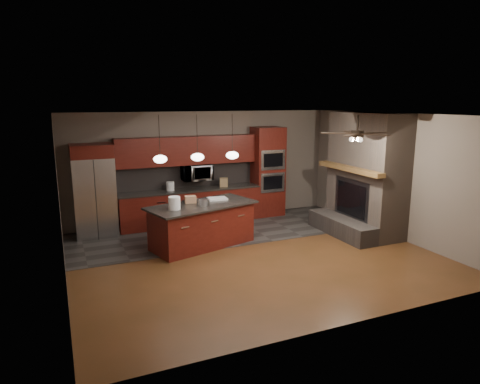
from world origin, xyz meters
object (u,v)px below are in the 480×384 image
cardboard_box (190,199)px  counter_bucket (170,186)px  oven_tower (268,172)px  paint_tray (217,199)px  white_bucket (174,203)px  counter_box (224,182)px  paint_can (203,203)px  refrigerator (94,191)px  kitchen_island (202,225)px  microwave (197,172)px

cardboard_box → counter_bucket: bearing=101.0°
oven_tower → paint_tray: bearing=-143.9°
white_bucket → counter_bucket: (0.41, 1.93, -0.04)m
oven_tower → cardboard_box: oven_tower is taller
oven_tower → counter_box: bearing=-178.1°
counter_bucket → counter_box: counter_box is taller
white_bucket → paint_can: 0.64m
oven_tower → white_bucket: (-3.08, -1.92, -0.14)m
white_bucket → cardboard_box: 0.62m
oven_tower → paint_can: (-2.45, -1.84, -0.21)m
refrigerator → kitchen_island: 2.67m
microwave → white_bucket: 2.28m
white_bucket → paint_can: (0.63, 0.08, -0.07)m
paint_can → counter_bucket: (-0.22, 1.85, 0.03)m
oven_tower → refrigerator: size_ratio=1.12×
oven_tower → refrigerator: bearing=-179.1°
paint_can → counter_box: size_ratio=0.84×
refrigerator → paint_tray: 2.83m
paint_can → cardboard_box: 0.38m
kitchen_island → counter_bucket: size_ratio=11.37×
paint_tray → refrigerator: bearing=154.9°
counter_bucket → kitchen_island: bearing=-82.5°
paint_can → counter_bucket: counter_bucket is taller
microwave → refrigerator: bearing=-177.0°
microwave → white_bucket: microwave is taller
white_bucket → kitchen_island: bearing=16.7°
counter_bucket → paint_can: bearing=-83.1°
refrigerator → counter_bucket: 1.79m
refrigerator → white_bucket: (1.37, -1.84, -0.01)m
refrigerator → paint_can: 2.67m
microwave → paint_can: (-0.47, -1.90, -0.32)m
paint_tray → counter_bucket: 1.61m
microwave → counter_box: bearing=-8.2°
cardboard_box → oven_tower: bearing=39.0°
microwave → refrigerator: size_ratio=0.35×
oven_tower → white_bucket: 3.63m
paint_can → counter_bucket: bearing=96.9°
paint_can → cardboard_box: size_ratio=0.80×
counter_bucket → counter_box: 1.39m
white_bucket → counter_box: white_bucket is taller
refrigerator → white_bucket: 2.30m
refrigerator → paint_tray: (2.47, -1.38, -0.12)m
microwave → refrigerator: (-2.48, -0.13, -0.24)m
white_bucket → cardboard_box: white_bucket is taller
oven_tower → microwave: oven_tower is taller
white_bucket → counter_bucket: bearing=78.0°
oven_tower → kitchen_island: oven_tower is taller
oven_tower → refrigerator: (-4.46, -0.07, -0.13)m
microwave → refrigerator: refrigerator is taller
paint_tray → cardboard_box: size_ratio=1.78×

